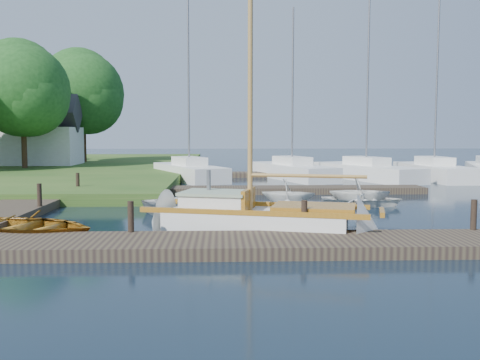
{
  "coord_description": "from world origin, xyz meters",
  "views": [
    {
      "loc": [
        -0.67,
        -18.73,
        2.84
      ],
      "look_at": [
        0.0,
        0.0,
        1.2
      ],
      "focal_mm": 40.0,
      "sensor_mm": 36.0,
      "label": 1
    }
  ],
  "objects_px": {
    "tender_b": "(288,190)",
    "marina_boat_0": "(189,170)",
    "sailboat": "(263,222)",
    "marina_boat_3": "(366,170)",
    "house_c": "(43,137)",
    "mooring_post_4": "(39,195)",
    "mooring_post_5": "(78,182)",
    "mooring_post_2": "(304,216)",
    "tender_d": "(360,189)",
    "mooring_post_3": "(474,215)",
    "tender_a": "(201,199)",
    "tender_c": "(362,198)",
    "marina_boat_2": "(292,170)",
    "tree_7": "(83,92)",
    "tree_3": "(22,89)",
    "mooring_post_1": "(131,217)",
    "dinghy": "(26,223)",
    "marina_boat_4": "(434,170)"
  },
  "relations": [
    {
      "from": "tender_c",
      "to": "house_c",
      "type": "relative_size",
      "value": 0.59
    },
    {
      "from": "mooring_post_1",
      "to": "tender_a",
      "type": "xyz_separation_m",
      "value": [
        1.61,
        5.73,
        -0.27
      ]
    },
    {
      "from": "mooring_post_3",
      "to": "tender_c",
      "type": "height_order",
      "value": "mooring_post_3"
    },
    {
      "from": "marina_boat_3",
      "to": "sailboat",
      "type": "bearing_deg",
      "value": 134.64
    },
    {
      "from": "tree_3",
      "to": "mooring_post_4",
      "type": "bearing_deg",
      "value": -68.81
    },
    {
      "from": "tender_d",
      "to": "marina_boat_0",
      "type": "xyz_separation_m",
      "value": [
        -7.47,
        11.69,
        -0.05
      ]
    },
    {
      "from": "mooring_post_1",
      "to": "sailboat",
      "type": "distance_m",
      "value": 3.68
    },
    {
      "from": "marina_boat_3",
      "to": "house_c",
      "type": "bearing_deg",
      "value": 48.05
    },
    {
      "from": "sailboat",
      "to": "marina_boat_0",
      "type": "bearing_deg",
      "value": 115.12
    },
    {
      "from": "mooring_post_3",
      "to": "tender_b",
      "type": "relative_size",
      "value": 0.37
    },
    {
      "from": "house_c",
      "to": "tender_a",
      "type": "bearing_deg",
      "value": -59.34
    },
    {
      "from": "mooring_post_3",
      "to": "tree_7",
      "type": "distance_m",
      "value": 36.31
    },
    {
      "from": "mooring_post_5",
      "to": "marina_boat_0",
      "type": "bearing_deg",
      "value": 63.85
    },
    {
      "from": "tree_7",
      "to": "marina_boat_2",
      "type": "bearing_deg",
      "value": -36.5
    },
    {
      "from": "tender_a",
      "to": "tree_3",
      "type": "height_order",
      "value": "tree_3"
    },
    {
      "from": "dinghy",
      "to": "tree_7",
      "type": "relative_size",
      "value": 0.43
    },
    {
      "from": "tender_d",
      "to": "marina_boat_2",
      "type": "xyz_separation_m",
      "value": [
        -1.1,
        12.13,
        -0.06
      ]
    },
    {
      "from": "dinghy",
      "to": "mooring_post_3",
      "type": "bearing_deg",
      "value": -73.35
    },
    {
      "from": "dinghy",
      "to": "tender_a",
      "type": "bearing_deg",
      "value": -22.35
    },
    {
      "from": "mooring_post_3",
      "to": "tender_a",
      "type": "height_order",
      "value": "mooring_post_3"
    },
    {
      "from": "dinghy",
      "to": "tender_b",
      "type": "xyz_separation_m",
      "value": [
        7.98,
        6.63,
        0.15
      ]
    },
    {
      "from": "tender_c",
      "to": "house_c",
      "type": "height_order",
      "value": "house_c"
    },
    {
      "from": "house_c",
      "to": "mooring_post_4",
      "type": "bearing_deg",
      "value": -72.35
    },
    {
      "from": "mooring_post_2",
      "to": "house_c",
      "type": "height_order",
      "value": "house_c"
    },
    {
      "from": "mooring_post_1",
      "to": "tender_a",
      "type": "distance_m",
      "value": 5.96
    },
    {
      "from": "mooring_post_4",
      "to": "mooring_post_3",
      "type": "bearing_deg",
      "value": -21.04
    },
    {
      "from": "mooring_post_4",
      "to": "mooring_post_5",
      "type": "xyz_separation_m",
      "value": [
        0.0,
        5.0,
        0.0
      ]
    },
    {
      "from": "dinghy",
      "to": "tender_b",
      "type": "bearing_deg",
      "value": -29.74
    },
    {
      "from": "tender_b",
      "to": "marina_boat_0",
      "type": "relative_size",
      "value": 0.19
    },
    {
      "from": "marina_boat_3",
      "to": "house_c",
      "type": "distance_m",
      "value": 23.82
    },
    {
      "from": "mooring_post_1",
      "to": "mooring_post_3",
      "type": "relative_size",
      "value": 1.0
    },
    {
      "from": "tender_b",
      "to": "tender_c",
      "type": "bearing_deg",
      "value": -85.96
    },
    {
      "from": "mooring_post_3",
      "to": "house_c",
      "type": "height_order",
      "value": "house_c"
    },
    {
      "from": "marina_boat_0",
      "to": "tree_7",
      "type": "relative_size",
      "value": 1.22
    },
    {
      "from": "dinghy",
      "to": "house_c",
      "type": "relative_size",
      "value": 0.76
    },
    {
      "from": "mooring_post_3",
      "to": "tree_7",
      "type": "height_order",
      "value": "tree_7"
    },
    {
      "from": "mooring_post_2",
      "to": "tender_d",
      "type": "xyz_separation_m",
      "value": [
        3.36,
        7.26,
        -0.07
      ]
    },
    {
      "from": "marina_boat_0",
      "to": "house_c",
      "type": "height_order",
      "value": "marina_boat_0"
    },
    {
      "from": "mooring_post_1",
      "to": "mooring_post_4",
      "type": "height_order",
      "value": "same"
    },
    {
      "from": "tender_a",
      "to": "tree_7",
      "type": "height_order",
      "value": "tree_7"
    },
    {
      "from": "sailboat",
      "to": "marina_boat_2",
      "type": "relative_size",
      "value": 0.94
    },
    {
      "from": "tender_b",
      "to": "tree_3",
      "type": "relative_size",
      "value": 0.24
    },
    {
      "from": "tender_a",
      "to": "tree_3",
      "type": "relative_size",
      "value": 0.48
    },
    {
      "from": "mooring_post_1",
      "to": "marina_boat_4",
      "type": "height_order",
      "value": "marina_boat_4"
    },
    {
      "from": "mooring_post_3",
      "to": "tender_b",
      "type": "height_order",
      "value": "tender_b"
    },
    {
      "from": "sailboat",
      "to": "marina_boat_2",
      "type": "distance_m",
      "value": 18.59
    },
    {
      "from": "mooring_post_1",
      "to": "marina_boat_0",
      "type": "bearing_deg",
      "value": 88.82
    },
    {
      "from": "tender_d",
      "to": "tree_7",
      "type": "bearing_deg",
      "value": 42.65
    },
    {
      "from": "mooring_post_5",
      "to": "tender_c",
      "type": "xyz_separation_m",
      "value": [
        11.85,
        -3.14,
        -0.38
      ]
    },
    {
      "from": "mooring_post_5",
      "to": "tender_c",
      "type": "bearing_deg",
      "value": -14.86
    }
  ]
}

